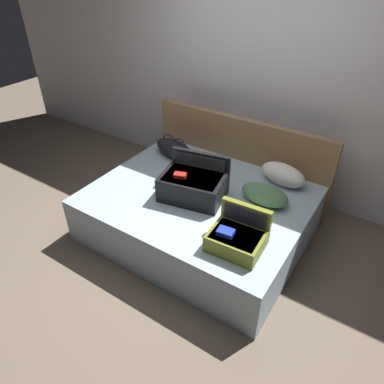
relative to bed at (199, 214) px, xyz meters
name	(u,v)px	position (x,y,z in m)	size (l,w,h in m)	color
ground_plane	(176,255)	(0.00, -0.40, -0.25)	(12.00, 12.00, 0.00)	#6B5B4C
back_wall	(261,79)	(0.00, 1.25, 1.05)	(8.00, 0.10, 2.60)	silver
bed	(199,214)	(0.00, 0.00, 0.00)	(2.06, 1.63, 0.49)	#99ADBC
headboard	(239,159)	(0.00, 0.86, 0.24)	(2.10, 0.08, 0.98)	olive
hard_case_large	(193,184)	(-0.03, -0.06, 0.39)	(0.66, 0.54, 0.39)	black
hard_case_medium	(237,237)	(0.64, -0.44, 0.35)	(0.44, 0.39, 0.32)	olive
duffel_bag	(175,149)	(-0.62, 0.46, 0.35)	(0.57, 0.29, 0.27)	black
pillow_near_headboard	(283,175)	(0.60, 0.63, 0.35)	(0.48, 0.25, 0.21)	white
pillow_center_head	(265,195)	(0.58, 0.23, 0.33)	(0.46, 0.27, 0.17)	#4C724C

